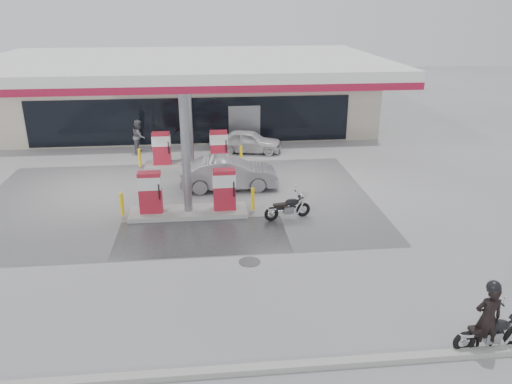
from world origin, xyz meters
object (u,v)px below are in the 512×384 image
at_px(hatchback_silver, 229,173).
at_px(biker_walking, 183,134).
at_px(pump_island_far, 191,153).
at_px(attendant, 139,136).
at_px(pump_island_near, 188,197).
at_px(parked_car_right, 266,126).
at_px(parked_car_left, 36,131).
at_px(main_motorcycle, 492,334).
at_px(sedan_white, 249,141).
at_px(parked_motorcycle, 288,208).
at_px(biker_main, 488,318).

xyz_separation_m(hatchback_silver, biker_walking, (-2.19, 6.59, 0.13)).
height_order(pump_island_far, attendant, attendant).
distance_m(pump_island_near, parked_car_right, 12.82).
relative_size(pump_island_near, parked_car_left, 1.39).
distance_m(main_motorcycle, sedan_white, 17.51).
bearing_deg(parked_car_left, pump_island_near, -131.87).
relative_size(parked_motorcycle, parked_car_right, 0.48).
bearing_deg(parked_motorcycle, sedan_white, 81.89).
xyz_separation_m(pump_island_far, hatchback_silver, (1.72, -3.30, -0.01)).
relative_size(pump_island_far, parked_car_right, 1.34).
height_order(attendant, parked_car_right, attendant).
height_order(parked_motorcycle, sedan_white, sedan_white).
relative_size(parked_motorcycle, attendant, 1.03).
relative_size(attendant, parked_car_left, 0.48).
height_order(attendant, parked_car_left, attendant).
bearing_deg(biker_main, biker_walking, -63.65).
bearing_deg(pump_island_near, hatchback_silver, 57.59).
height_order(hatchback_silver, parked_car_right, hatchback_silver).
height_order(parked_car_left, parked_car_right, parked_car_left).
relative_size(pump_island_near, parked_car_right, 1.34).
bearing_deg(attendant, parked_car_left, 65.41).
xyz_separation_m(parked_car_left, biker_walking, (8.70, -2.71, 0.29)).
relative_size(pump_island_far, hatchback_silver, 1.21).
relative_size(sedan_white, parked_car_left, 0.97).
bearing_deg(hatchback_silver, pump_island_far, 27.18).
bearing_deg(parked_car_left, main_motorcycle, -130.88).
height_order(parked_motorcycle, biker_walking, biker_walking).
xyz_separation_m(pump_island_near, sedan_white, (3.08, 8.20, -0.10)).
distance_m(attendant, hatchback_silver, 7.60).
height_order(pump_island_near, attendant, attendant).
xyz_separation_m(sedan_white, hatchback_silver, (-1.36, -5.50, 0.09)).
xyz_separation_m(attendant, parked_car_left, (-6.35, 3.20, -0.36)).
height_order(hatchback_silver, parked_car_left, hatchback_silver).
xyz_separation_m(pump_island_near, attendant, (-2.82, 8.80, 0.18)).
bearing_deg(main_motorcycle, attendant, 116.66).
bearing_deg(main_motorcycle, pump_island_near, 126.45).
height_order(biker_main, parked_car_right, biker_main).
bearing_deg(attendant, biker_main, -148.46).
relative_size(biker_main, parked_motorcycle, 0.96).
relative_size(pump_island_far, biker_walking, 3.10).
xyz_separation_m(pump_island_near, pump_island_far, (0.00, 6.00, 0.00)).
distance_m(parked_motorcycle, parked_car_left, 18.19).
relative_size(pump_island_far, parked_motorcycle, 2.79).
relative_size(main_motorcycle, biker_main, 1.06).
xyz_separation_m(parked_motorcycle, parked_car_right, (0.73, 12.79, 0.11)).
relative_size(main_motorcycle, parked_car_left, 0.51).
distance_m(sedan_white, biker_walking, 3.72).
height_order(sedan_white, biker_walking, biker_walking).
bearing_deg(parked_car_right, biker_walking, 128.90).
bearing_deg(pump_island_far, attendant, 135.15).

